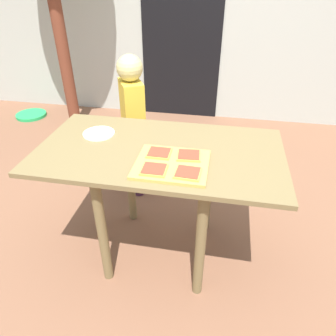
% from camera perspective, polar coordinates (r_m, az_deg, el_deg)
% --- Properties ---
extents(ground_plane, '(16.00, 16.00, 0.00)m').
position_cam_1_polar(ground_plane, '(2.14, -1.27, -14.62)').
color(ground_plane, brown).
extents(house_door, '(0.90, 0.02, 2.00)m').
position_cam_1_polar(house_door, '(3.74, 2.50, 24.14)').
color(house_door, black).
rests_on(house_door, ground).
extents(dining_table, '(1.31, 0.71, 0.76)m').
position_cam_1_polar(dining_table, '(1.72, -1.53, 0.11)').
color(dining_table, olive).
rests_on(dining_table, ground).
extents(cutting_board, '(0.35, 0.32, 0.02)m').
position_cam_1_polar(cutting_board, '(1.51, 0.70, 0.69)').
color(cutting_board, gold).
rests_on(cutting_board, dining_table).
extents(pizza_slice_far_left, '(0.12, 0.11, 0.01)m').
position_cam_1_polar(pizza_slice_far_left, '(1.58, -1.64, 2.80)').
color(pizza_slice_far_left, gold).
rests_on(pizza_slice_far_left, cutting_board).
extents(pizza_slice_far_right, '(0.13, 0.12, 0.01)m').
position_cam_1_polar(pizza_slice_far_right, '(1.56, 3.84, 2.35)').
color(pizza_slice_far_right, gold).
rests_on(pizza_slice_far_right, cutting_board).
extents(pizza_slice_near_right, '(0.12, 0.12, 0.01)m').
position_cam_1_polar(pizza_slice_near_right, '(1.43, 3.64, -0.89)').
color(pizza_slice_near_right, gold).
rests_on(pizza_slice_near_right, cutting_board).
extents(pizza_slice_near_left, '(0.12, 0.11, 0.01)m').
position_cam_1_polar(pizza_slice_near_left, '(1.45, -2.60, -0.25)').
color(pizza_slice_near_left, gold).
rests_on(pizza_slice_near_left, cutting_board).
extents(plate_white_left, '(0.18, 0.18, 0.01)m').
position_cam_1_polar(plate_white_left, '(1.85, -12.59, 6.23)').
color(plate_white_left, white).
rests_on(plate_white_left, dining_table).
extents(child_left, '(0.24, 0.28, 1.10)m').
position_cam_1_polar(child_left, '(2.33, -6.46, 9.04)').
color(child_left, '#442137').
rests_on(child_left, ground).
extents(garden_hose_coil, '(0.36, 0.36, 0.04)m').
position_cam_1_polar(garden_hose_coil, '(4.30, -23.82, 8.92)').
color(garden_hose_coil, green).
rests_on(garden_hose_coil, ground).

